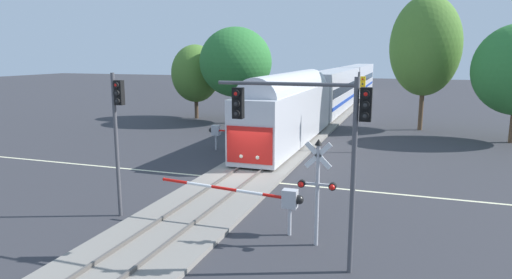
% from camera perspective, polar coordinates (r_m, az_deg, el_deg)
% --- Properties ---
extents(ground_plane, '(220.00, 220.00, 0.00)m').
position_cam_1_polar(ground_plane, '(25.01, -1.83, -5.07)').
color(ground_plane, '#333338').
extents(road_centre_stripe, '(44.00, 0.20, 0.01)m').
position_cam_1_polar(road_centre_stripe, '(25.01, -1.83, -5.06)').
color(road_centre_stripe, beige).
rests_on(road_centre_stripe, ground).
extents(railway_track, '(4.40, 80.00, 0.32)m').
position_cam_1_polar(railway_track, '(24.98, -1.84, -4.86)').
color(railway_track, gray).
rests_on(railway_track, ground).
extents(commuter_train, '(3.04, 67.27, 5.16)m').
position_cam_1_polar(commuter_train, '(56.18, 10.11, 6.41)').
color(commuter_train, silver).
rests_on(commuter_train, railway_track).
extents(crossing_gate_near, '(5.97, 0.40, 1.80)m').
position_cam_1_polar(crossing_gate_near, '(17.39, 2.13, -7.32)').
color(crossing_gate_near, '#B7B7BC').
rests_on(crossing_gate_near, ground).
extents(crossing_signal_mast, '(1.36, 0.44, 3.92)m').
position_cam_1_polar(crossing_signal_mast, '(16.11, 7.74, -5.29)').
color(crossing_signal_mast, '#B2B2B7').
rests_on(crossing_signal_mast, ground).
extents(crossing_gate_far, '(5.41, 0.40, 1.80)m').
position_cam_1_polar(crossing_gate_far, '(32.17, -4.20, 1.01)').
color(crossing_gate_far, '#B7B7BC').
rests_on(crossing_gate_far, ground).
extents(traffic_signal_median, '(0.53, 0.38, 6.07)m').
position_cam_1_polar(traffic_signal_median, '(19.40, -17.07, 2.09)').
color(traffic_signal_median, '#4C4C51').
rests_on(traffic_signal_median, ground).
extents(traffic_signal_near_right, '(4.85, 0.38, 6.16)m').
position_cam_1_polar(traffic_signal_near_right, '(13.96, 7.39, 1.75)').
color(traffic_signal_near_right, '#4C4C51').
rests_on(traffic_signal_near_right, ground).
extents(traffic_signal_far_side, '(0.53, 0.38, 5.61)m').
position_cam_1_polar(traffic_signal_far_side, '(31.93, 12.97, 4.98)').
color(traffic_signal_far_side, '#4C4C51').
rests_on(traffic_signal_far_side, ground).
extents(pine_left_background, '(5.08, 5.08, 7.79)m').
position_cam_1_polar(pine_left_background, '(48.60, -7.62, 8.24)').
color(pine_left_background, '#4C3828').
rests_on(pine_left_background, ground).
extents(oak_behind_train, '(7.03, 7.03, 9.40)m').
position_cam_1_polar(oak_behind_train, '(44.70, -2.57, 9.69)').
color(oak_behind_train, '#4C3828').
rests_on(oak_behind_train, ground).
extents(oak_far_right, '(6.12, 6.12, 11.88)m').
position_cam_1_polar(oak_far_right, '(43.27, 20.57, 10.97)').
color(oak_far_right, brown).
rests_on(oak_far_right, ground).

